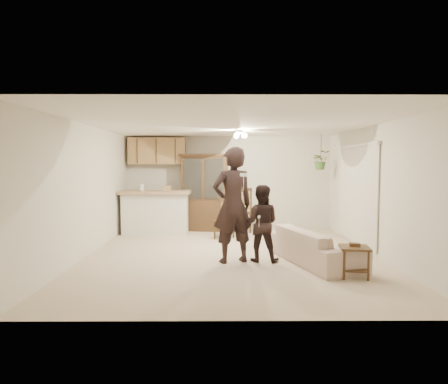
{
  "coord_description": "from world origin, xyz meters",
  "views": [
    {
      "loc": [
        -0.19,
        -7.6,
        1.75
      ],
      "look_at": [
        -0.14,
        0.4,
        1.19
      ],
      "focal_mm": 32.0,
      "sensor_mm": 36.0,
      "label": 1
    }
  ],
  "objects_px": {
    "adult": "(233,212)",
    "chair_hutch_right": "(239,220)",
    "child": "(261,224)",
    "chair_bar": "(163,222)",
    "china_hutch": "(205,193)",
    "side_table": "(354,261)",
    "sofa": "(315,243)",
    "chair_hutch_left": "(224,227)"
  },
  "relations": [
    {
      "from": "chair_hutch_right",
      "to": "child",
      "type": "bearing_deg",
      "value": 57.15
    },
    {
      "from": "child",
      "to": "china_hutch",
      "type": "distance_m",
      "value": 3.58
    },
    {
      "from": "child",
      "to": "chair_hutch_right",
      "type": "height_order",
      "value": "child"
    },
    {
      "from": "child",
      "to": "side_table",
      "type": "xyz_separation_m",
      "value": [
        1.35,
        -1.04,
        -0.42
      ]
    },
    {
      "from": "adult",
      "to": "side_table",
      "type": "relative_size",
      "value": 3.36
    },
    {
      "from": "side_table",
      "to": "chair_hutch_right",
      "type": "bearing_deg",
      "value": 111.92
    },
    {
      "from": "sofa",
      "to": "china_hutch",
      "type": "xyz_separation_m",
      "value": [
        -2.1,
        3.52,
        0.63
      ]
    },
    {
      "from": "china_hutch",
      "to": "chair_hutch_right",
      "type": "height_order",
      "value": "china_hutch"
    },
    {
      "from": "sofa",
      "to": "china_hutch",
      "type": "height_order",
      "value": "china_hutch"
    },
    {
      "from": "adult",
      "to": "sofa",
      "type": "bearing_deg",
      "value": 156.3
    },
    {
      "from": "adult",
      "to": "china_hutch",
      "type": "relative_size",
      "value": 0.89
    },
    {
      "from": "side_table",
      "to": "china_hutch",
      "type": "bearing_deg",
      "value": 119.5
    },
    {
      "from": "adult",
      "to": "chair_bar",
      "type": "relative_size",
      "value": 1.8
    },
    {
      "from": "china_hutch",
      "to": "chair_bar",
      "type": "height_order",
      "value": "china_hutch"
    },
    {
      "from": "adult",
      "to": "chair_hutch_right",
      "type": "relative_size",
      "value": 1.56
    },
    {
      "from": "china_hutch",
      "to": "chair_bar",
      "type": "bearing_deg",
      "value": -148.28
    },
    {
      "from": "child",
      "to": "adult",
      "type": "bearing_deg",
      "value": 18.21
    },
    {
      "from": "adult",
      "to": "chair_hutch_right",
      "type": "distance_m",
      "value": 3.12
    },
    {
      "from": "china_hutch",
      "to": "sofa",
      "type": "bearing_deg",
      "value": -51.21
    },
    {
      "from": "adult",
      "to": "side_table",
      "type": "bearing_deg",
      "value": 131.8
    },
    {
      "from": "child",
      "to": "chair_bar",
      "type": "relative_size",
      "value": 1.35
    },
    {
      "from": "chair_bar",
      "to": "chair_hutch_left",
      "type": "height_order",
      "value": "chair_bar"
    },
    {
      "from": "chair_hutch_left",
      "to": "china_hutch",
      "type": "bearing_deg",
      "value": 135.29
    },
    {
      "from": "sofa",
      "to": "chair_bar",
      "type": "height_order",
      "value": "chair_bar"
    },
    {
      "from": "side_table",
      "to": "child",
      "type": "bearing_deg",
      "value": 142.56
    },
    {
      "from": "chair_bar",
      "to": "chair_hutch_left",
      "type": "bearing_deg",
      "value": -11.67
    },
    {
      "from": "sofa",
      "to": "chair_bar",
      "type": "distance_m",
      "value": 4.39
    },
    {
      "from": "adult",
      "to": "chair_hutch_left",
      "type": "distance_m",
      "value": 2.35
    },
    {
      "from": "adult",
      "to": "chair_bar",
      "type": "xyz_separation_m",
      "value": [
        -1.69,
        2.99,
        -0.62
      ]
    },
    {
      "from": "child",
      "to": "chair_bar",
      "type": "height_order",
      "value": "child"
    },
    {
      "from": "china_hutch",
      "to": "side_table",
      "type": "height_order",
      "value": "china_hutch"
    },
    {
      "from": "chair_hutch_left",
      "to": "sofa",
      "type": "bearing_deg",
      "value": -33.24
    },
    {
      "from": "child",
      "to": "side_table",
      "type": "distance_m",
      "value": 1.76
    },
    {
      "from": "china_hutch",
      "to": "chair_hutch_left",
      "type": "bearing_deg",
      "value": -59.09
    },
    {
      "from": "china_hutch",
      "to": "side_table",
      "type": "bearing_deg",
      "value": -52.48
    },
    {
      "from": "child",
      "to": "china_hutch",
      "type": "bearing_deg",
      "value": -60.53
    },
    {
      "from": "adult",
      "to": "chair_hutch_right",
      "type": "bearing_deg",
      "value": -115.16
    },
    {
      "from": "chair_bar",
      "to": "chair_hutch_left",
      "type": "distance_m",
      "value": 1.71
    },
    {
      "from": "adult",
      "to": "china_hutch",
      "type": "bearing_deg",
      "value": -100.22
    },
    {
      "from": "adult",
      "to": "chair_bar",
      "type": "bearing_deg",
      "value": -81.23
    },
    {
      "from": "adult",
      "to": "child",
      "type": "bearing_deg",
      "value": 166.78
    },
    {
      "from": "child",
      "to": "chair_hutch_left",
      "type": "distance_m",
      "value": 2.32
    }
  ]
}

